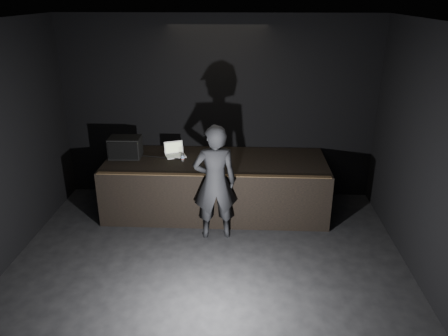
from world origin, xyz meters
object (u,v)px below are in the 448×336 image
object	(u,v)px
laptop	(175,152)
person	(215,183)
beer_can	(183,157)
stage_riser	(216,185)
stage_monitor	(125,147)

from	to	relation	value
laptop	person	world-z (taller)	person
beer_can	person	world-z (taller)	person
stage_riser	laptop	distance (m)	0.99
stage_riser	stage_monitor	bearing A→B (deg)	177.15
laptop	person	distance (m)	1.44
beer_can	stage_riser	bearing A→B (deg)	6.77
stage_riser	laptop	world-z (taller)	laptop
laptop	beer_can	size ratio (longest dim) A/B	3.13
stage_monitor	beer_can	world-z (taller)	stage_monitor
stage_riser	beer_can	bearing A→B (deg)	-173.23
laptop	stage_monitor	bearing A→B (deg)	167.55
beer_can	stage_monitor	bearing A→B (deg)	171.90
laptop	person	bearing A→B (deg)	-75.87
stage_riser	stage_monitor	size ratio (longest dim) A/B	6.89
stage_riser	beer_can	size ratio (longest dim) A/B	28.35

